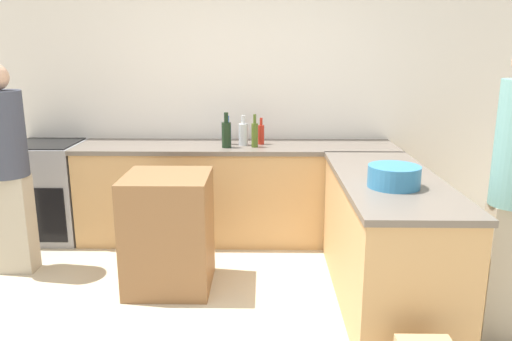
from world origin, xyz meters
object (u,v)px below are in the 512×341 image
Objects in this scene: olive_oil_bottle at (255,134)px; person_by_range at (6,163)px; range_oven at (50,191)px; island_table at (169,232)px; hot_sauce_bottle at (261,134)px; water_bottle_blue at (228,133)px; wine_bottle_dark at (226,134)px; mixing_bowl at (394,176)px; vinegar_bottle_clear at (243,133)px.

olive_oil_bottle is 0.18× the size of person_by_range.
range_oven is 1.05× the size of island_table.
olive_oil_bottle is at bearing -111.98° from hot_sauce_bottle.
hot_sauce_bottle is (0.68, 1.03, 0.57)m from island_table.
island_table is 3.31× the size of water_bottle_blue.
wine_bottle_dark reaches higher than island_table.
mixing_bowl is at bearing -59.55° from hot_sauce_bottle.
hot_sauce_bottle is 0.83× the size of olive_oil_bottle.
olive_oil_bottle reaches higher than mixing_bowl.
range_oven is at bearing -179.08° from hot_sauce_bottle.
hot_sauce_bottle is 0.93× the size of water_bottle_blue.
hot_sauce_bottle is 0.15m from olive_oil_bottle.
person_by_range is at bearing -158.37° from hot_sauce_bottle.
wine_bottle_dark is at bearing -4.40° from range_oven.
hot_sauce_bottle is 0.90× the size of vinegar_bottle_clear.
range_oven is at bearing 176.83° from olive_oil_bottle.
island_table is 1.24m from olive_oil_bottle.
island_table is 1.12m from wine_bottle_dark.
island_table is 2.63× the size of mixing_bowl.
island_table is 1.40m from person_by_range.
olive_oil_bottle is 0.28m from water_bottle_blue.
island_table is 1.26m from vinegar_bottle_clear.
water_bottle_blue is (-0.14, 0.04, -0.00)m from vinegar_bottle_clear.
hot_sauce_bottle is 0.78× the size of wine_bottle_dark.
hot_sauce_bottle is at bearing 1.56° from water_bottle_blue.
hot_sauce_bottle is at bearing 56.50° from island_table.
mixing_bowl is 1.73m from vinegar_bottle_clear.
range_oven is 1.65m from island_table.
mixing_bowl is 0.20× the size of person_by_range.
wine_bottle_dark reaches higher than vinegar_bottle_clear.
vinegar_bottle_clear is 0.92× the size of olive_oil_bottle.
wine_bottle_dark is (0.38, 0.87, 0.59)m from island_table.
range_oven is at bearing 179.48° from vinegar_bottle_clear.
wine_bottle_dark is 0.16m from water_bottle_blue.
water_bottle_blue reaches higher than mixing_bowl.
vinegar_bottle_clear is at bearing 125.91° from mixing_bowl.
range_oven is 3.36× the size of vinegar_bottle_clear.
water_bottle_blue is at bearing 24.88° from person_by_range.
mixing_bowl is 1.35× the size of hot_sauce_bottle.
water_bottle_blue is 0.16× the size of person_by_range.
vinegar_bottle_clear is 1.04× the size of water_bottle_blue.
hot_sauce_bottle is at bearing 0.92° from range_oven.
wine_bottle_dark is at bearing -142.11° from vinegar_bottle_clear.
person_by_range is (0.01, -0.75, 0.44)m from range_oven.
range_oven is 1.79m from wine_bottle_dark.
mixing_bowl is 2.91m from person_by_range.
olive_oil_bottle is 1.12× the size of water_bottle_blue.
mixing_bowl is at bearing -47.99° from wine_bottle_dark.
water_bottle_blue is at bearing 128.76° from mixing_bowl.
wine_bottle_dark reaches higher than olive_oil_bottle.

